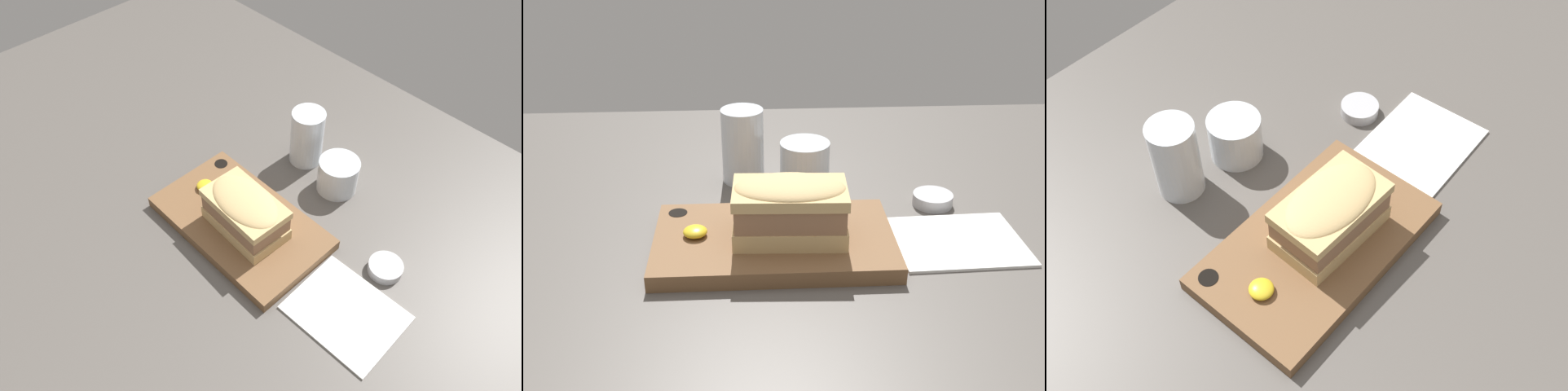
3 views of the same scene
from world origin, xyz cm
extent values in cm
cube|color=#56514C|center=(0.00, 0.00, 1.00)|extent=(176.88, 118.73, 2.00)
cube|color=brown|center=(-4.02, 4.32, 3.11)|extent=(31.18, 18.34, 2.21)
cylinder|color=black|center=(-17.04, 10.92, 3.71)|extent=(2.57, 2.57, 1.11)
cube|color=tan|center=(-2.01, 3.77, 5.42)|extent=(14.74, 9.16, 2.42)
cube|color=#936B4C|center=(-2.01, 3.77, 8.21)|extent=(14.15, 8.79, 3.17)
cube|color=tan|center=(-2.01, 3.77, 10.52)|extent=(14.74, 9.16, 1.45)
ellipsoid|color=tan|center=(-2.01, 3.77, 11.13)|extent=(14.45, 8.98, 2.18)
ellipsoid|color=gold|center=(-14.23, 4.54, 4.84)|extent=(3.14, 3.14, 1.26)
cylinder|color=silver|center=(-8.01, 25.80, 7.91)|extent=(6.59, 6.59, 11.82)
cylinder|color=silver|center=(-8.01, 25.80, 4.86)|extent=(5.80, 5.80, 5.32)
cylinder|color=silver|center=(1.63, 24.30, 5.40)|extent=(7.80, 7.80, 6.79)
cylinder|color=#33050F|center=(1.63, 24.30, 4.82)|extent=(7.02, 7.02, 5.23)
cube|color=white|center=(20.61, 4.61, 2.20)|extent=(17.43, 14.45, 0.40)
cylinder|color=#B2B2B7|center=(19.97, 15.57, 2.88)|extent=(5.87, 5.87, 1.76)
camera|label=1|loc=(39.81, -32.57, 75.38)|focal=35.00mm
camera|label=2|loc=(-6.78, -69.06, 47.23)|focal=45.00mm
camera|label=3|loc=(-41.33, -25.77, 73.90)|focal=45.00mm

